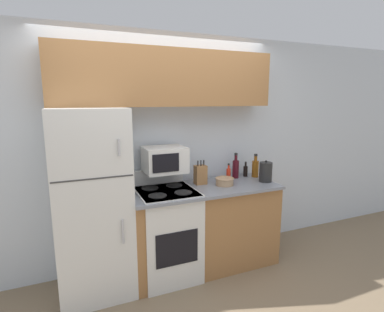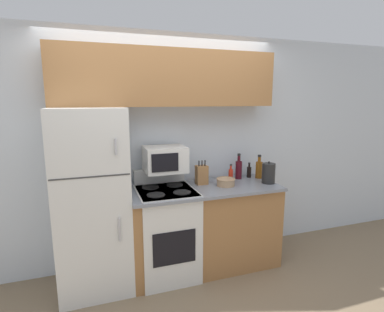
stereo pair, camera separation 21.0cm
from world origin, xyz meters
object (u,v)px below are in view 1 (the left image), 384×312
at_px(bottle_hot_sauce, 229,174).
at_px(stove, 167,232).
at_px(knife_block, 200,175).
at_px(bowl, 225,181).
at_px(refrigerator, 93,204).
at_px(microwave, 165,159).
at_px(bottle_soy_sauce, 245,171).
at_px(kettle, 266,172).
at_px(bottle_wine_red, 236,168).
at_px(bottle_whiskey, 255,168).

bearing_deg(bottle_hot_sauce, stove, -171.83).
bearing_deg(knife_block, bowl, -32.21).
distance_m(refrigerator, microwave, 0.82).
xyz_separation_m(stove, bottle_soy_sauce, (1.07, 0.21, 0.51)).
relative_size(knife_block, bottle_soy_sauce, 1.49).
xyz_separation_m(bowl, kettle, (0.50, -0.06, 0.07)).
height_order(knife_block, bottle_soy_sauce, knife_block).
height_order(stove, bottle_wine_red, bottle_wine_red).
relative_size(knife_block, bottle_whiskey, 0.96).
xyz_separation_m(microwave, kettle, (1.13, -0.20, -0.19)).
bearing_deg(bottle_whiskey, kettle, -92.84).
bearing_deg(knife_block, microwave, 178.97).
xyz_separation_m(stove, bottle_hot_sauce, (0.79, 0.11, 0.52)).
relative_size(stove, bottle_wine_red, 3.65).
bearing_deg(microwave, bottle_soy_sauce, 4.42).
height_order(refrigerator, bottle_wine_red, refrigerator).
bearing_deg(knife_block, bottle_soy_sauce, 7.87).
height_order(refrigerator, bottle_whiskey, refrigerator).
relative_size(knife_block, bottle_hot_sauce, 1.34).
xyz_separation_m(microwave, bowl, (0.63, -0.15, -0.26)).
relative_size(microwave, bottle_hot_sauce, 2.12).
distance_m(bowl, bottle_wine_red, 0.35).
distance_m(microwave, bottle_whiskey, 1.16).
xyz_separation_m(refrigerator, knife_block, (1.15, 0.10, 0.14)).
distance_m(bowl, kettle, 0.50).
height_order(stove, kettle, kettle).
bearing_deg(refrigerator, bottle_whiskey, 3.61).
height_order(refrigerator, microwave, refrigerator).
bearing_deg(bottle_wine_red, knife_block, -171.52).
distance_m(microwave, knife_block, 0.45).
distance_m(knife_block, bottle_hot_sauce, 0.35).
distance_m(stove, bottle_soy_sauce, 1.21).
height_order(knife_block, bottle_whiskey, bottle_whiskey).
xyz_separation_m(knife_block, bottle_soy_sauce, (0.64, 0.09, -0.03)).
height_order(microwave, bottle_soy_sauce, microwave).
bearing_deg(refrigerator, microwave, 8.08).
relative_size(refrigerator, bottle_wine_red, 5.91).
distance_m(microwave, bowl, 0.70).
bearing_deg(bottle_whiskey, bowl, -162.16).
distance_m(bottle_wine_red, bottle_hot_sauce, 0.16).
xyz_separation_m(microwave, bottle_hot_sauce, (0.76, -0.01, -0.23)).
distance_m(bottle_whiskey, kettle, 0.22).
bearing_deg(stove, bottle_soy_sauce, 10.85).
height_order(stove, bottle_hot_sauce, bottle_hot_sauce).
bearing_deg(refrigerator, bowl, -1.84).
bearing_deg(bottle_whiskey, refrigerator, -176.39).
relative_size(bottle_whiskey, bottle_hot_sauce, 1.40).
height_order(bottle_wine_red, kettle, bottle_wine_red).
distance_m(bottle_whiskey, bottle_hot_sauce, 0.38).
height_order(microwave, knife_block, microwave).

